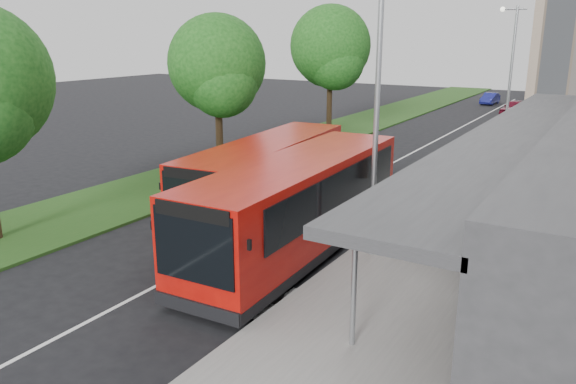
% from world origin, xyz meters
% --- Properties ---
extents(ground, '(120.00, 120.00, 0.00)m').
position_xyz_m(ground, '(0.00, 0.00, 0.00)').
color(ground, black).
rests_on(ground, ground).
extents(pavement, '(5.00, 80.00, 0.15)m').
position_xyz_m(pavement, '(6.00, 20.00, 0.07)').
color(pavement, gray).
rests_on(pavement, ground).
extents(grass_verge, '(5.00, 80.00, 0.10)m').
position_xyz_m(grass_verge, '(-7.00, 20.00, 0.05)').
color(grass_verge, '#1D4616').
rests_on(grass_verge, ground).
extents(lane_centre_line, '(0.12, 70.00, 0.01)m').
position_xyz_m(lane_centre_line, '(0.00, 15.00, 0.01)').
color(lane_centre_line, silver).
rests_on(lane_centre_line, ground).
extents(kerb_dashes, '(0.12, 56.00, 0.01)m').
position_xyz_m(kerb_dashes, '(3.30, 19.00, 0.01)').
color(kerb_dashes, silver).
rests_on(kerb_dashes, ground).
extents(tree_mid, '(4.73, 4.73, 7.60)m').
position_xyz_m(tree_mid, '(-7.01, 9.05, 4.91)').
color(tree_mid, black).
rests_on(tree_mid, ground).
extents(tree_far, '(5.29, 5.29, 8.50)m').
position_xyz_m(tree_far, '(-7.01, 21.05, 5.49)').
color(tree_far, black).
rests_on(tree_far, ground).
extents(lamp_post_near, '(1.44, 0.28, 8.00)m').
position_xyz_m(lamp_post_near, '(4.12, 2.00, 4.72)').
color(lamp_post_near, '#979A9F').
rests_on(lamp_post_near, pavement).
extents(lamp_post_far, '(1.44, 0.28, 8.00)m').
position_xyz_m(lamp_post_far, '(4.12, 22.00, 4.72)').
color(lamp_post_far, '#979A9F').
rests_on(lamp_post_far, pavement).
extents(bus_main, '(3.10, 10.56, 2.96)m').
position_xyz_m(bus_main, '(2.06, 1.34, 1.52)').
color(bus_main, '#B21009').
rests_on(bus_main, ground).
extents(bus_second, '(3.39, 9.94, 2.76)m').
position_xyz_m(bus_second, '(-1.03, 4.21, 1.42)').
color(bus_second, '#B21009').
rests_on(bus_second, ground).
extents(litter_bin, '(0.55, 0.55, 0.91)m').
position_xyz_m(litter_bin, '(5.79, 10.82, 0.60)').
color(litter_bin, '#3A2317').
rests_on(litter_bin, pavement).
extents(bollard, '(0.17, 0.17, 1.01)m').
position_xyz_m(bollard, '(4.72, 17.13, 0.66)').
color(bollard, '#F0ED0C').
rests_on(bollard, pavement).
extents(car_near, '(2.20, 4.02, 1.30)m').
position_xyz_m(car_near, '(2.18, 37.26, 0.65)').
color(car_near, maroon).
rests_on(car_near, ground).
extents(car_far, '(1.32, 3.36, 1.09)m').
position_xyz_m(car_far, '(-1.36, 44.29, 0.54)').
color(car_far, navy).
rests_on(car_far, ground).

